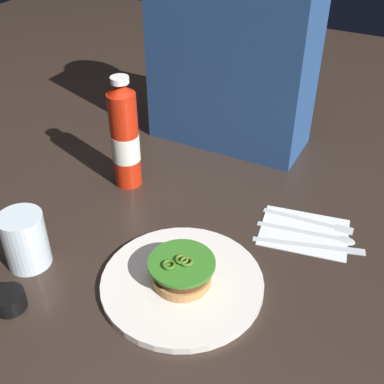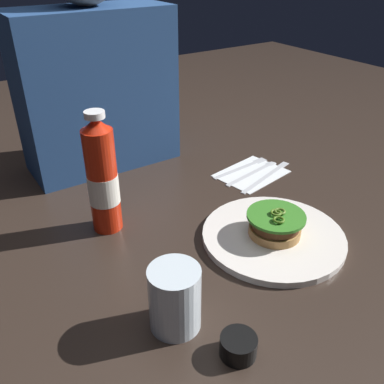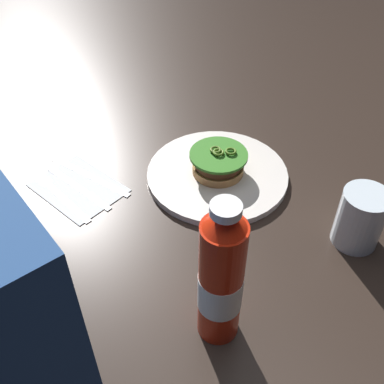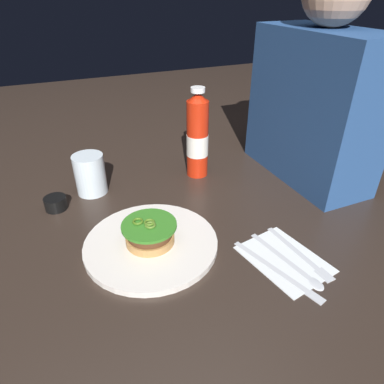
{
  "view_description": "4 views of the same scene",
  "coord_description": "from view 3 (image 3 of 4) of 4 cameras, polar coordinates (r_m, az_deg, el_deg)",
  "views": [
    {
      "loc": [
        0.39,
        -0.54,
        0.65
      ],
      "look_at": [
        0.03,
        0.14,
        0.09
      ],
      "focal_mm": 46.4,
      "sensor_mm": 36.0,
      "label": 1
    },
    {
      "loc": [
        -0.42,
        -0.48,
        0.51
      ],
      "look_at": [
        0.02,
        0.17,
        0.05
      ],
      "focal_mm": 38.84,
      "sensor_mm": 36.0,
      "label": 2
    },
    {
      "loc": [
        -0.43,
        0.47,
        0.61
      ],
      "look_at": [
        0.02,
        0.11,
        0.08
      ],
      "focal_mm": 42.86,
      "sensor_mm": 36.0,
      "label": 3
    },
    {
      "loc": [
        0.64,
        -0.15,
        0.48
      ],
      "look_at": [
        0.02,
        0.11,
        0.07
      ],
      "focal_mm": 31.86,
      "sensor_mm": 36.0,
      "label": 4
    }
  ],
  "objects": [
    {
      "name": "fork_utensil",
      "position": [
        0.94,
        -16.45,
        0.06
      ],
      "size": [
        0.19,
        0.03,
        0.0
      ],
      "color": "silver",
      "rests_on": "napkin"
    },
    {
      "name": "napkin",
      "position": [
        0.94,
        -13.96,
        0.56
      ],
      "size": [
        0.19,
        0.16,
        0.0
      ],
      "primitive_type": "cube",
      "rotation": [
        0.0,
        0.0,
        0.18
      ],
      "color": "white",
      "rests_on": "ground_plane"
    },
    {
      "name": "butter_knife",
      "position": [
        0.97,
        -13.32,
        2.46
      ],
      "size": [
        0.21,
        0.08,
        0.0
      ],
      "color": "silver",
      "rests_on": "napkin"
    },
    {
      "name": "condiment_cup",
      "position": [
        0.93,
        20.9,
        -0.41
      ],
      "size": [
        0.05,
        0.05,
        0.03
      ],
      "primitive_type": "cylinder",
      "color": "black",
      "rests_on": "ground_plane"
    },
    {
      "name": "spoon_utensil",
      "position": [
        0.96,
        -15.08,
        1.49
      ],
      "size": [
        0.19,
        0.05,
        0.0
      ],
      "color": "silver",
      "rests_on": "napkin"
    },
    {
      "name": "water_glass",
      "position": [
        0.83,
        20.21,
        -3.09
      ],
      "size": [
        0.08,
        0.08,
        0.11
      ],
      "primitive_type": "cylinder",
      "color": "silver",
      "rests_on": "ground_plane"
    },
    {
      "name": "dinner_plate",
      "position": [
        0.93,
        3.16,
        2.19
      ],
      "size": [
        0.29,
        0.29,
        0.01
      ],
      "primitive_type": "cylinder",
      "color": "silver",
      "rests_on": "ground_plane"
    },
    {
      "name": "ground_plane",
      "position": [
        0.89,
        6.51,
        -1.45
      ],
      "size": [
        3.0,
        3.0,
        0.0
      ],
      "primitive_type": "plane",
      "color": "#2D221C"
    },
    {
      "name": "ketchup_bottle",
      "position": [
        0.62,
        3.61,
        -10.88
      ],
      "size": [
        0.06,
        0.06,
        0.25
      ],
      "color": "red",
      "rests_on": "ground_plane"
    },
    {
      "name": "burger_sandwich",
      "position": [
        0.92,
        3.29,
        3.68
      ],
      "size": [
        0.12,
        0.12,
        0.05
      ],
      "color": "#B27E46",
      "rests_on": "dinner_plate"
    }
  ]
}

